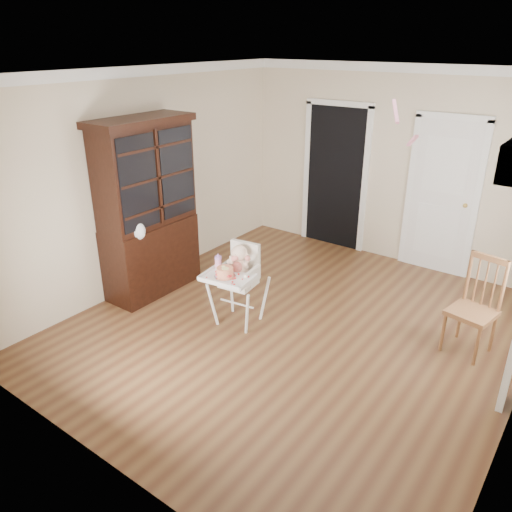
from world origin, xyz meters
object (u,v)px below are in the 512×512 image
Objects in this scene: cake at (225,272)px; dining_chair at (474,309)px; high_chair at (238,276)px; china_cabinet at (148,209)px; sippy_cup at (218,262)px.

dining_chair is at bearing 28.04° from cake.
high_chair reaches higher than cake.
china_cabinet reaches higher than cake.
high_chair is at bearing 27.55° from sippy_cup.
high_chair is 0.44× the size of china_cabinet.
cake is 1.45m from china_cabinet.
high_chair is 4.11× the size of cake.
dining_chair reaches higher than sippy_cup.
high_chair is 0.93× the size of dining_chair.
dining_chair is (2.45, 1.08, -0.26)m from sippy_cup.
high_chair is at bearing -0.11° from china_cabinet.
high_chair is 5.21× the size of sippy_cup.
dining_chair is at bearing 15.02° from china_cabinet.
china_cabinet reaches higher than sippy_cup.
high_chair is 0.26m from cake.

